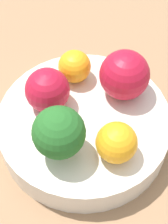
{
  "coord_description": "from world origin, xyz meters",
  "views": [
    {
      "loc": [
        -0.22,
        0.15,
        0.44
      ],
      "look_at": [
        0.0,
        0.0,
        0.07
      ],
      "focal_mm": 60.0,
      "sensor_mm": 36.0,
      "label": 1
    }
  ],
  "objects_px": {
    "broccoli": "(59,133)",
    "apple_green": "(125,75)",
    "bowl": "(84,126)",
    "orange_back": "(75,66)",
    "orange_front": "(113,145)",
    "apple_red": "(47,90)"
  },
  "relations": [
    {
      "from": "bowl",
      "to": "orange_front",
      "type": "bearing_deg",
      "value": 175.76
    },
    {
      "from": "orange_back",
      "to": "orange_front",
      "type": "bearing_deg",
      "value": 165.72
    },
    {
      "from": "apple_green",
      "to": "orange_back",
      "type": "distance_m",
      "value": 0.07
    },
    {
      "from": "apple_red",
      "to": "orange_front",
      "type": "bearing_deg",
      "value": -168.99
    },
    {
      "from": "broccoli",
      "to": "apple_green",
      "type": "bearing_deg",
      "value": -75.07
    },
    {
      "from": "orange_front",
      "to": "orange_back",
      "type": "distance_m",
      "value": 0.13
    },
    {
      "from": "broccoli",
      "to": "orange_front",
      "type": "distance_m",
      "value": 0.06
    },
    {
      "from": "broccoli",
      "to": "bowl",
      "type": "bearing_deg",
      "value": -63.3
    },
    {
      "from": "bowl",
      "to": "orange_front",
      "type": "distance_m",
      "value": 0.08
    },
    {
      "from": "broccoli",
      "to": "apple_red",
      "type": "bearing_deg",
      "value": -20.7
    },
    {
      "from": "bowl",
      "to": "orange_back",
      "type": "distance_m",
      "value": 0.08
    },
    {
      "from": "broccoli",
      "to": "apple_green",
      "type": "height_order",
      "value": "broccoli"
    },
    {
      "from": "broccoli",
      "to": "orange_back",
      "type": "height_order",
      "value": "broccoli"
    },
    {
      "from": "apple_green",
      "to": "orange_back",
      "type": "height_order",
      "value": "apple_green"
    },
    {
      "from": "orange_back",
      "to": "bowl",
      "type": "bearing_deg",
      "value": 156.08
    },
    {
      "from": "bowl",
      "to": "apple_red",
      "type": "relative_size",
      "value": 3.94
    },
    {
      "from": "broccoli",
      "to": "apple_green",
      "type": "relative_size",
      "value": 1.1
    },
    {
      "from": "apple_red",
      "to": "orange_front",
      "type": "distance_m",
      "value": 0.11
    },
    {
      "from": "apple_green",
      "to": "bowl",
      "type": "bearing_deg",
      "value": 94.68
    },
    {
      "from": "broccoli",
      "to": "orange_front",
      "type": "xyz_separation_m",
      "value": [
        -0.04,
        -0.05,
        -0.02
      ]
    },
    {
      "from": "bowl",
      "to": "broccoli",
      "type": "height_order",
      "value": "broccoli"
    },
    {
      "from": "apple_green",
      "to": "broccoli",
      "type": "bearing_deg",
      "value": 104.93
    }
  ]
}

